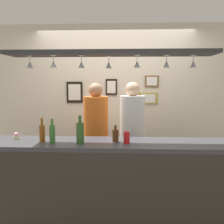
{
  "coord_description": "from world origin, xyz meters",
  "views": [
    {
      "loc": [
        0.16,
        -2.97,
        1.66
      ],
      "look_at": [
        0.0,
        0.1,
        1.3
      ],
      "focal_mm": 39.92,
      "sensor_mm": 36.0,
      "label": 1
    }
  ],
  "objects_px": {
    "person_middle_orange_shirt": "(96,131)",
    "cupcake": "(16,136)",
    "picture_frame_crest": "(111,87)",
    "bottle_beer_green_import": "(52,134)",
    "picture_frame_upper_small": "(152,81)",
    "bottle_champagne_green": "(80,133)",
    "picture_frame_caricature": "(75,92)",
    "drink_can": "(127,137)",
    "bottle_beer_brown_stubby": "(115,135)",
    "person_right_white_patterned_shirt": "(132,130)",
    "bottle_beer_amber_tall": "(42,133)",
    "picture_frame_lower_pair": "(148,98)"
  },
  "relations": [
    {
      "from": "bottle_champagne_green",
      "to": "picture_frame_lower_pair",
      "type": "height_order",
      "value": "picture_frame_lower_pair"
    },
    {
      "from": "person_right_white_patterned_shirt",
      "to": "bottle_beer_brown_stubby",
      "type": "xyz_separation_m",
      "value": [
        -0.2,
        -0.77,
        0.09
      ]
    },
    {
      "from": "person_right_white_patterned_shirt",
      "to": "picture_frame_upper_small",
      "type": "bearing_deg",
      "value": 62.62
    },
    {
      "from": "picture_frame_crest",
      "to": "bottle_beer_green_import",
      "type": "bearing_deg",
      "value": -109.9
    },
    {
      "from": "drink_can",
      "to": "cupcake",
      "type": "xyz_separation_m",
      "value": [
        -1.25,
        0.13,
        -0.03
      ]
    },
    {
      "from": "person_middle_orange_shirt",
      "to": "bottle_beer_brown_stubby",
      "type": "distance_m",
      "value": 0.83
    },
    {
      "from": "bottle_beer_green_import",
      "to": "person_right_white_patterned_shirt",
      "type": "bearing_deg",
      "value": 45.21
    },
    {
      "from": "picture_frame_lower_pair",
      "to": "picture_frame_caricature",
      "type": "height_order",
      "value": "picture_frame_caricature"
    },
    {
      "from": "cupcake",
      "to": "picture_frame_crest",
      "type": "height_order",
      "value": "picture_frame_crest"
    },
    {
      "from": "person_middle_orange_shirt",
      "to": "bottle_beer_brown_stubby",
      "type": "xyz_separation_m",
      "value": [
        0.3,
        -0.77,
        0.1
      ]
    },
    {
      "from": "bottle_beer_brown_stubby",
      "to": "cupcake",
      "type": "bearing_deg",
      "value": 176.16
    },
    {
      "from": "bottle_beer_green_import",
      "to": "picture_frame_crest",
      "type": "xyz_separation_m",
      "value": [
        0.54,
        1.5,
        0.46
      ]
    },
    {
      "from": "bottle_champagne_green",
      "to": "cupcake",
      "type": "height_order",
      "value": "bottle_champagne_green"
    },
    {
      "from": "bottle_beer_amber_tall",
      "to": "bottle_beer_brown_stubby",
      "type": "xyz_separation_m",
      "value": [
        0.79,
        0.04,
        -0.03
      ]
    },
    {
      "from": "bottle_champagne_green",
      "to": "bottle_beer_brown_stubby",
      "type": "height_order",
      "value": "bottle_champagne_green"
    },
    {
      "from": "bottle_beer_amber_tall",
      "to": "bottle_champagne_green",
      "type": "bearing_deg",
      "value": -9.44
    },
    {
      "from": "bottle_beer_amber_tall",
      "to": "drink_can",
      "type": "xyz_separation_m",
      "value": [
        0.91,
        -0.02,
        -0.04
      ]
    },
    {
      "from": "bottle_champagne_green",
      "to": "cupcake",
      "type": "xyz_separation_m",
      "value": [
        -0.76,
        0.19,
        -0.08
      ]
    },
    {
      "from": "person_middle_orange_shirt",
      "to": "bottle_beer_amber_tall",
      "type": "bearing_deg",
      "value": -121.01
    },
    {
      "from": "person_middle_orange_shirt",
      "to": "picture_frame_caricature",
      "type": "relative_size",
      "value": 4.9
    },
    {
      "from": "person_middle_orange_shirt",
      "to": "picture_frame_upper_small",
      "type": "relative_size",
      "value": 7.57
    },
    {
      "from": "person_right_white_patterned_shirt",
      "to": "picture_frame_upper_small",
      "type": "height_order",
      "value": "picture_frame_upper_small"
    },
    {
      "from": "bottle_champagne_green",
      "to": "picture_frame_caricature",
      "type": "bearing_deg",
      "value": 103.28
    },
    {
      "from": "bottle_beer_amber_tall",
      "to": "person_middle_orange_shirt",
      "type": "bearing_deg",
      "value": 58.99
    },
    {
      "from": "bottle_champagne_green",
      "to": "picture_frame_caricature",
      "type": "distance_m",
      "value": 1.59
    },
    {
      "from": "bottle_champagne_green",
      "to": "drink_can",
      "type": "height_order",
      "value": "bottle_champagne_green"
    },
    {
      "from": "bottle_beer_green_import",
      "to": "picture_frame_upper_small",
      "type": "xyz_separation_m",
      "value": [
        1.19,
        1.5,
        0.56
      ]
    },
    {
      "from": "bottle_beer_green_import",
      "to": "picture_frame_crest",
      "type": "relative_size",
      "value": 1.0
    },
    {
      "from": "person_middle_orange_shirt",
      "to": "drink_can",
      "type": "relative_size",
      "value": 13.65
    },
    {
      "from": "cupcake",
      "to": "bottle_beer_brown_stubby",
      "type": "bearing_deg",
      "value": -3.84
    },
    {
      "from": "person_middle_orange_shirt",
      "to": "cupcake",
      "type": "bearing_deg",
      "value": -140.04
    },
    {
      "from": "person_right_white_patterned_shirt",
      "to": "bottle_beer_amber_tall",
      "type": "xyz_separation_m",
      "value": [
        -0.99,
        -0.81,
        0.12
      ]
    },
    {
      "from": "drink_can",
      "to": "picture_frame_crest",
      "type": "xyz_separation_m",
      "value": [
        -0.24,
        1.46,
        0.51
      ]
    },
    {
      "from": "bottle_beer_brown_stubby",
      "to": "bottle_beer_green_import",
      "type": "distance_m",
      "value": 0.67
    },
    {
      "from": "bottle_champagne_green",
      "to": "picture_frame_caricature",
      "type": "height_order",
      "value": "picture_frame_caricature"
    },
    {
      "from": "picture_frame_caricature",
      "to": "picture_frame_upper_small",
      "type": "xyz_separation_m",
      "value": [
        1.25,
        0.0,
        0.18
      ]
    },
    {
      "from": "person_middle_orange_shirt",
      "to": "bottle_beer_amber_tall",
      "type": "height_order",
      "value": "person_middle_orange_shirt"
    },
    {
      "from": "cupcake",
      "to": "picture_frame_caricature",
      "type": "height_order",
      "value": "picture_frame_caricature"
    },
    {
      "from": "cupcake",
      "to": "picture_frame_upper_small",
      "type": "bearing_deg",
      "value": 38.58
    },
    {
      "from": "drink_can",
      "to": "picture_frame_crest",
      "type": "relative_size",
      "value": 0.47
    },
    {
      "from": "bottle_beer_amber_tall",
      "to": "picture_frame_upper_small",
      "type": "distance_m",
      "value": 2.03
    },
    {
      "from": "picture_frame_crest",
      "to": "drink_can",
      "type": "bearing_deg",
      "value": -80.71
    },
    {
      "from": "picture_frame_lower_pair",
      "to": "picture_frame_upper_small",
      "type": "xyz_separation_m",
      "value": [
        0.05,
        0.0,
        0.27
      ]
    },
    {
      "from": "bottle_beer_brown_stubby",
      "to": "picture_frame_crest",
      "type": "distance_m",
      "value": 1.49
    },
    {
      "from": "drink_can",
      "to": "bottle_beer_green_import",
      "type": "bearing_deg",
      "value": -176.84
    },
    {
      "from": "person_right_white_patterned_shirt",
      "to": "person_middle_orange_shirt",
      "type": "bearing_deg",
      "value": 180.0
    },
    {
      "from": "person_middle_orange_shirt",
      "to": "picture_frame_lower_pair",
      "type": "relative_size",
      "value": 5.55
    },
    {
      "from": "picture_frame_caricature",
      "to": "picture_frame_upper_small",
      "type": "height_order",
      "value": "picture_frame_upper_small"
    },
    {
      "from": "person_right_white_patterned_shirt",
      "to": "picture_frame_lower_pair",
      "type": "distance_m",
      "value": 0.8
    },
    {
      "from": "picture_frame_crest",
      "to": "cupcake",
      "type": "bearing_deg",
      "value": -127.39
    }
  ]
}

